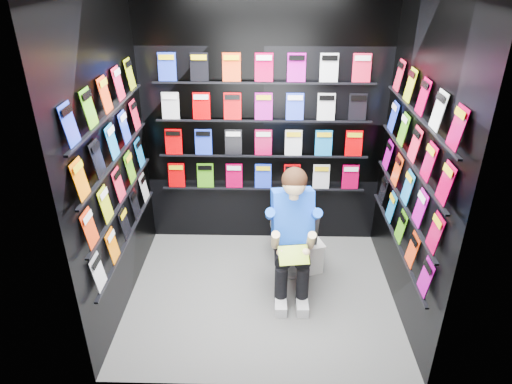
{
  "coord_description": "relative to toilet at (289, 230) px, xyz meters",
  "views": [
    {
      "loc": [
        0.03,
        -3.3,
        2.76
      ],
      "look_at": [
        -0.05,
        0.15,
        0.99
      ],
      "focal_mm": 32.0,
      "sensor_mm": 36.0,
      "label": 1
    }
  ],
  "objects": [
    {
      "name": "reader",
      "position": [
        0.0,
        -0.38,
        0.38
      ],
      "size": [
        0.58,
        0.77,
        1.31
      ],
      "primitive_type": null,
      "rotation": [
        0.0,
        0.0,
        0.13
      ],
      "color": "blue",
      "rests_on": "toilet"
    },
    {
      "name": "comics_right",
      "position": [
        0.91,
        -0.54,
        0.94
      ],
      "size": [
        0.06,
        1.7,
        1.37
      ],
      "primitive_type": null,
      "color": "#F03F11",
      "rests_on": "wall_right"
    },
    {
      "name": "wall_left",
      "position": [
        -1.46,
        -0.54,
        0.93
      ],
      "size": [
        0.04,
        2.0,
        2.6
      ],
      "primitive_type": "cube",
      "color": "black",
      "rests_on": "floor"
    },
    {
      "name": "floor",
      "position": [
        -0.26,
        -0.54,
        -0.37
      ],
      "size": [
        2.4,
        2.4,
        0.0
      ],
      "primitive_type": "plane",
      "color": "#60615E",
      "rests_on": "ground"
    },
    {
      "name": "wall_front",
      "position": [
        -0.26,
        -1.54,
        0.93
      ],
      "size": [
        2.4,
        0.04,
        2.6
      ],
      "primitive_type": "cube",
      "color": "black",
      "rests_on": "floor"
    },
    {
      "name": "comics_back",
      "position": [
        -0.26,
        0.43,
        0.94
      ],
      "size": [
        2.1,
        0.06,
        1.37
      ],
      "primitive_type": null,
      "color": "#F03F11",
      "rests_on": "wall_back"
    },
    {
      "name": "held_comic",
      "position": [
        0.0,
        -0.73,
        0.21
      ],
      "size": [
        0.27,
        0.18,
        0.11
      ],
      "primitive_type": "cube",
      "rotation": [
        -0.96,
        0.0,
        0.13
      ],
      "color": "green",
      "rests_on": "reader"
    },
    {
      "name": "wall_right",
      "position": [
        0.94,
        -0.54,
        0.93
      ],
      "size": [
        0.04,
        2.0,
        2.6
      ],
      "primitive_type": "cube",
      "color": "black",
      "rests_on": "floor"
    },
    {
      "name": "longbox",
      "position": [
        0.17,
        -0.06,
        -0.22
      ],
      "size": [
        0.32,
        0.43,
        0.29
      ],
      "primitive_type": "cube",
      "rotation": [
        0.0,
        0.0,
        0.33
      ],
      "color": "white",
      "rests_on": "floor"
    },
    {
      "name": "wall_back",
      "position": [
        -0.26,
        0.46,
        0.93
      ],
      "size": [
        2.4,
        0.04,
        2.6
      ],
      "primitive_type": "cube",
      "color": "black",
      "rests_on": "floor"
    },
    {
      "name": "longbox_lid",
      "position": [
        0.17,
        -0.06,
        -0.07
      ],
      "size": [
        0.35,
        0.45,
        0.03
      ],
      "primitive_type": "cube",
      "rotation": [
        0.0,
        0.0,
        0.33
      ],
      "color": "white",
      "rests_on": "longbox"
    },
    {
      "name": "toilet",
      "position": [
        0.0,
        0.0,
        0.0
      ],
      "size": [
        0.51,
        0.8,
        0.73
      ],
      "primitive_type": "imported",
      "rotation": [
        0.0,
        0.0,
        3.27
      ],
      "color": "white",
      "rests_on": "floor"
    },
    {
      "name": "comics_left",
      "position": [
        -1.43,
        -0.54,
        0.94
      ],
      "size": [
        0.06,
        1.7,
        1.37
      ],
      "primitive_type": null,
      "color": "#F03F11",
      "rests_on": "wall_left"
    }
  ]
}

